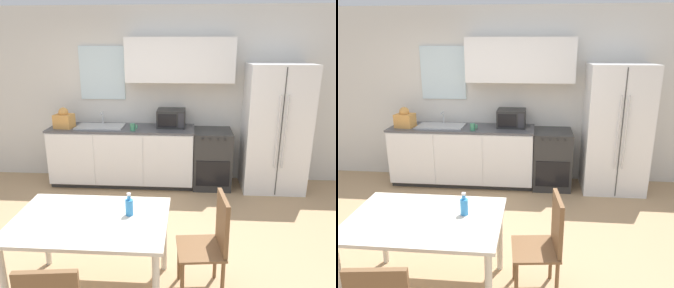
# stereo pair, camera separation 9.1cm
# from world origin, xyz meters

# --- Properties ---
(ground_plane) EXTENTS (12.00, 12.00, 0.00)m
(ground_plane) POSITION_xyz_m (0.00, 0.00, 0.00)
(ground_plane) COLOR tan
(wall_back) EXTENTS (12.00, 0.38, 2.70)m
(wall_back) POSITION_xyz_m (0.06, 2.09, 1.44)
(wall_back) COLOR silver
(wall_back) RESTS_ON ground_plane
(kitchen_counter) EXTENTS (2.22, 0.64, 0.92)m
(kitchen_counter) POSITION_xyz_m (-0.44, 1.78, 0.47)
(kitchen_counter) COLOR #333333
(kitchen_counter) RESTS_ON ground_plane
(oven_range) EXTENTS (0.57, 0.62, 0.89)m
(oven_range) POSITION_xyz_m (0.96, 1.79, 0.44)
(oven_range) COLOR #2D2D2D
(oven_range) RESTS_ON ground_plane
(refrigerator) EXTENTS (0.90, 0.70, 1.88)m
(refrigerator) POSITION_xyz_m (1.87, 1.76, 0.94)
(refrigerator) COLOR white
(refrigerator) RESTS_ON ground_plane
(kitchen_sink) EXTENTS (0.72, 0.41, 0.20)m
(kitchen_sink) POSITION_xyz_m (-0.77, 1.79, 0.93)
(kitchen_sink) COLOR #B7BABC
(kitchen_sink) RESTS_ON kitchen_counter
(microwave) EXTENTS (0.43, 0.37, 0.27)m
(microwave) POSITION_xyz_m (0.32, 1.87, 1.06)
(microwave) COLOR #282828
(microwave) RESTS_ON kitchen_counter
(coffee_mug) EXTENTS (0.11, 0.08, 0.10)m
(coffee_mug) POSITION_xyz_m (-0.23, 1.59, 0.97)
(coffee_mug) COLOR #3F8C66
(coffee_mug) RESTS_ON kitchen_counter
(grocery_bag_0) EXTENTS (0.29, 0.26, 0.31)m
(grocery_bag_0) POSITION_xyz_m (-1.30, 1.70, 1.05)
(grocery_bag_0) COLOR #DB994C
(grocery_bag_0) RESTS_ON kitchen_counter
(dining_table) EXTENTS (1.29, 0.87, 0.75)m
(dining_table) POSITION_xyz_m (-0.22, -0.67, 0.66)
(dining_table) COLOR beige
(dining_table) RESTS_ON ground_plane
(dining_chair_side) EXTENTS (0.44, 0.44, 0.93)m
(dining_chair_side) POSITION_xyz_m (0.81, -0.56, 0.54)
(dining_chair_side) COLOR brown
(dining_chair_side) RESTS_ON ground_plane
(drink_bottle) EXTENTS (0.07, 0.07, 0.20)m
(drink_bottle) POSITION_xyz_m (0.10, -0.58, 0.83)
(drink_bottle) COLOR #338CD8
(drink_bottle) RESTS_ON dining_table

